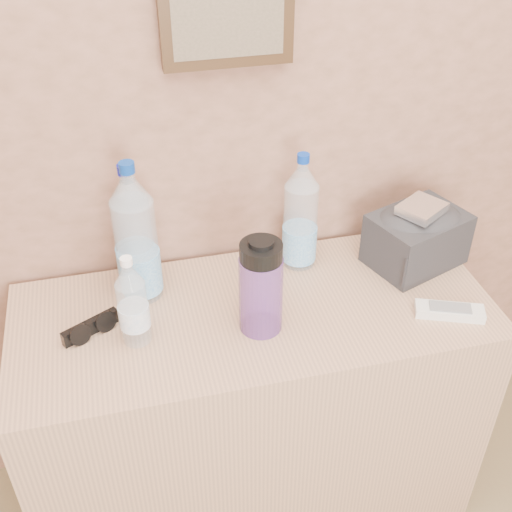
# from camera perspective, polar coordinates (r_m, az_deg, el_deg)

# --- Properties ---
(picture_frame) EXTENTS (0.30, 0.03, 0.25)m
(picture_frame) POSITION_cam_1_polar(r_m,az_deg,el_deg) (1.49, -2.61, 21.02)
(picture_frame) COLOR #382311
(picture_frame) RESTS_ON room_shell
(dresser) EXTENTS (1.19, 0.50, 0.74)m
(dresser) POSITION_cam_1_polar(r_m,az_deg,el_deg) (1.86, -0.17, -13.49)
(dresser) COLOR #9D6C44
(dresser) RESTS_ON ground
(pet_large_a) EXTENTS (0.09, 0.09, 0.35)m
(pet_large_a) POSITION_cam_1_polar(r_m,az_deg,el_deg) (1.61, -10.86, 1.79)
(pet_large_a) COLOR silver
(pet_large_a) RESTS_ON dresser
(pet_large_b) EXTENTS (0.10, 0.10, 0.37)m
(pet_large_b) POSITION_cam_1_polar(r_m,az_deg,el_deg) (1.57, -10.58, 1.43)
(pet_large_b) COLOR silver
(pet_large_b) RESTS_ON dresser
(pet_large_c) EXTENTS (0.09, 0.09, 0.33)m
(pet_large_c) POSITION_cam_1_polar(r_m,az_deg,el_deg) (1.67, 3.97, 3.46)
(pet_large_c) COLOR silver
(pet_large_c) RESTS_ON dresser
(pet_small) EXTENTS (0.07, 0.07, 0.23)m
(pet_small) POSITION_cam_1_polar(r_m,az_deg,el_deg) (1.47, -10.90, -4.30)
(pet_small) COLOR silver
(pet_small) RESTS_ON dresser
(nalgene_bottle) EXTENTS (0.10, 0.10, 0.25)m
(nalgene_bottle) POSITION_cam_1_polar(r_m,az_deg,el_deg) (1.47, 0.44, -2.68)
(nalgene_bottle) COLOR #633497
(nalgene_bottle) RESTS_ON dresser
(sunglasses) EXTENTS (0.15, 0.11, 0.04)m
(sunglasses) POSITION_cam_1_polar(r_m,az_deg,el_deg) (1.57, -14.51, -6.14)
(sunglasses) COLOR black
(sunglasses) RESTS_ON dresser
(ac_remote) EXTENTS (0.17, 0.11, 0.02)m
(ac_remote) POSITION_cam_1_polar(r_m,az_deg,el_deg) (1.64, 16.82, -4.73)
(ac_remote) COLOR silver
(ac_remote) RESTS_ON dresser
(toiletry_bag) EXTENTS (0.29, 0.25, 0.16)m
(toiletry_bag) POSITION_cam_1_polar(r_m,az_deg,el_deg) (1.76, 14.12, 1.73)
(toiletry_bag) COLOR black
(toiletry_bag) RESTS_ON dresser
(foil_packet) EXTENTS (0.14, 0.14, 0.02)m
(foil_packet) POSITION_cam_1_polar(r_m,az_deg,el_deg) (1.70, 14.52, 4.11)
(foil_packet) COLOR silver
(foil_packet) RESTS_ON toiletry_bag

